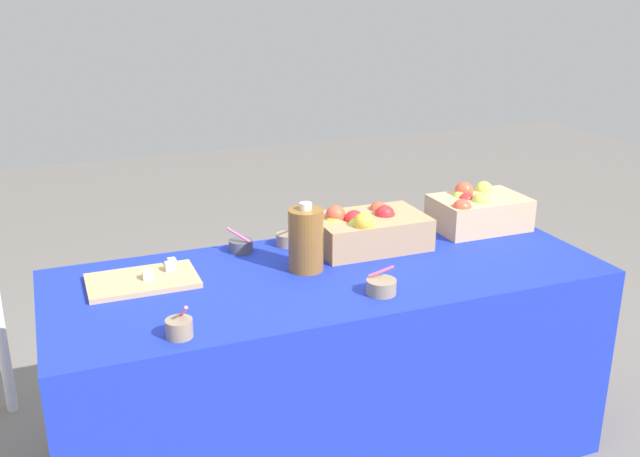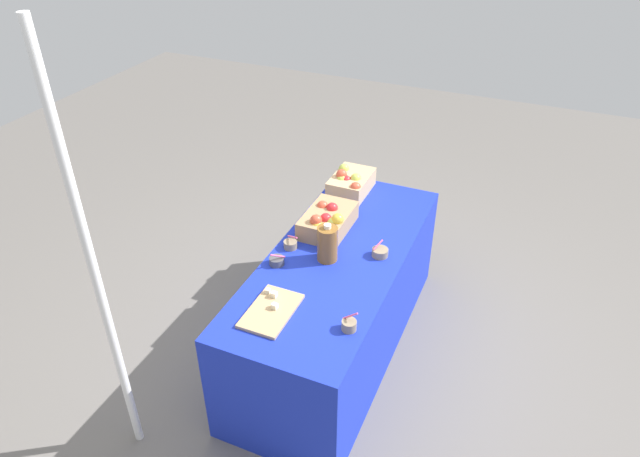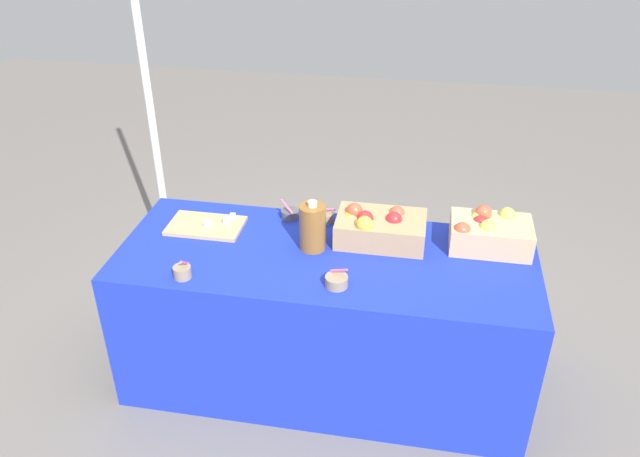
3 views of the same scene
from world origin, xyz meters
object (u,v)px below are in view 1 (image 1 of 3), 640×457
object	(u,v)px
cutting_board_front	(143,280)
sample_bowl_extra	(179,328)
apple_crate_middle	(368,229)
sample_bowl_near	(287,239)
sample_bowl_mid	(381,286)
cider_jug	(306,240)
apple_crate_left	(477,210)
sample_bowl_far	(241,245)

from	to	relation	value
cutting_board_front	sample_bowl_extra	world-z (taller)	sample_bowl_extra
apple_crate_middle	sample_bowl_near	world-z (taller)	apple_crate_middle
sample_bowl_mid	cider_jug	bearing A→B (deg)	119.32
apple_crate_middle	sample_bowl_extra	distance (m)	0.91
apple_crate_left	cutting_board_front	size ratio (longest dim) A/B	1.02
apple_crate_middle	sample_bowl_mid	size ratio (longest dim) A/B	4.23
sample_bowl_near	cider_jug	world-z (taller)	cider_jug
sample_bowl_near	sample_bowl_extra	size ratio (longest dim) A/B	0.91
sample_bowl_far	sample_bowl_near	bearing A→B (deg)	-0.69
apple_crate_left	sample_bowl_far	world-z (taller)	apple_crate_left
sample_bowl_near	sample_bowl_far	world-z (taller)	sample_bowl_near
apple_crate_left	cider_jug	bearing A→B (deg)	-168.83
apple_crate_left	sample_bowl_far	xyz separation A→B (m)	(-0.95, 0.09, -0.05)
cutting_board_front	sample_bowl_mid	distance (m)	0.79
sample_bowl_extra	cider_jug	distance (m)	0.61
sample_bowl_far	apple_crate_middle	bearing A→B (deg)	-16.09
apple_crate_left	sample_bowl_near	xyz separation A→B (m)	(-0.77, 0.09, -0.05)
sample_bowl_mid	cider_jug	xyz separation A→B (m)	(-0.15, 0.27, 0.09)
sample_bowl_mid	sample_bowl_extra	size ratio (longest dim) A/B	0.90
sample_bowl_near	sample_bowl_far	xyz separation A→B (m)	(-0.18, 0.00, -0.00)
cutting_board_front	cider_jug	bearing A→B (deg)	-9.45
cutting_board_front	sample_bowl_far	bearing A→B (deg)	22.90
apple_crate_middle	sample_bowl_far	distance (m)	0.47
cutting_board_front	cider_jug	world-z (taller)	cider_jug
cider_jug	apple_crate_left	bearing A→B (deg)	11.17
apple_crate_left	sample_bowl_far	distance (m)	0.96
apple_crate_left	sample_bowl_mid	bearing A→B (deg)	-145.96
sample_bowl_far	sample_bowl_extra	world-z (taller)	sample_bowl_extra
apple_crate_middle	sample_bowl_mid	world-z (taller)	apple_crate_middle
sample_bowl_extra	sample_bowl_far	bearing A→B (deg)	59.54
apple_crate_middle	sample_bowl_far	bearing A→B (deg)	163.91
sample_bowl_extra	cider_jug	world-z (taller)	cider_jug
apple_crate_middle	apple_crate_left	bearing A→B (deg)	4.14
sample_bowl_extra	apple_crate_middle	bearing A→B (deg)	29.53
sample_bowl_mid	sample_bowl_extra	distance (m)	0.66
cider_jug	apple_crate_middle	bearing A→B (deg)	22.48
sample_bowl_far	cider_jug	bearing A→B (deg)	-57.01
sample_bowl_far	cutting_board_front	bearing A→B (deg)	-157.10
apple_crate_middle	sample_bowl_mid	distance (m)	0.42
apple_crate_left	cider_jug	world-z (taller)	cider_jug
apple_crate_left	sample_bowl_mid	distance (m)	0.77
sample_bowl_extra	cider_jug	bearing A→B (deg)	33.20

